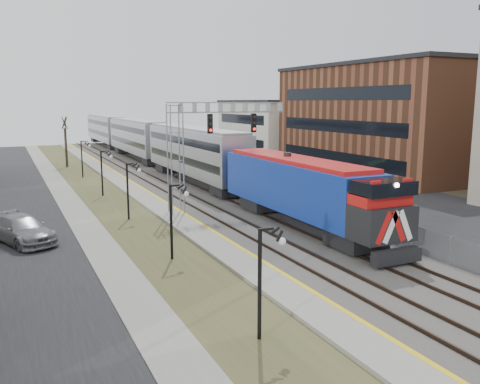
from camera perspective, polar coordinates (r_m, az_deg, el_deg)
street_west at (r=42.42m, az=-24.44°, el=-1.88°), size 7.00×120.00×0.04m
sidewalk at (r=42.66m, az=-18.40°, el=-1.39°), size 2.00×120.00×0.08m
grass_median at (r=43.09m, az=-14.44°, el=-1.09°), size 4.00×120.00×0.06m
platform at (r=43.69m, az=-10.58°, el=-0.67°), size 2.00×120.00×0.24m
ballast_bed at (r=45.17m, az=-4.43°, el=-0.20°), size 8.00×120.00×0.20m
parking_lot at (r=50.59m, az=8.40°, el=0.74°), size 16.00×120.00×0.04m
platform_edge at (r=43.89m, az=-9.47°, el=-0.42°), size 0.24×120.00×0.01m
track_near at (r=44.49m, az=-6.85°, el=-0.17°), size 1.58×120.00×0.15m
track_far at (r=45.68m, az=-2.67°, el=0.16°), size 1.58×120.00×0.15m
train at (r=65.32m, az=-9.82°, el=5.37°), size 3.00×85.85×5.33m
signal_gantry at (r=36.99m, az=-4.75°, el=6.08°), size 9.00×1.07×8.15m
lampposts at (r=26.76m, az=-7.91°, el=-3.32°), size 0.14×62.14×4.00m
fence at (r=46.67m, az=0.39°, el=1.04°), size 0.04×120.00×1.60m
buildings_east at (r=56.21m, az=22.90°, el=7.44°), size 16.00×76.00×15.00m
car_lot_d at (r=40.97m, az=11.42°, el=-0.58°), size 5.20×3.08×1.41m
car_lot_e at (r=42.19m, az=11.32°, el=-0.28°), size 4.40×3.00×1.39m
car_lot_f at (r=54.61m, az=2.32°, el=2.30°), size 4.72×2.35×1.49m
car_street_b at (r=32.24m, az=-23.29°, el=-3.96°), size 4.13×5.86×1.57m
car_lot_g at (r=55.49m, az=0.24°, el=2.47°), size 5.86×3.21×1.56m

